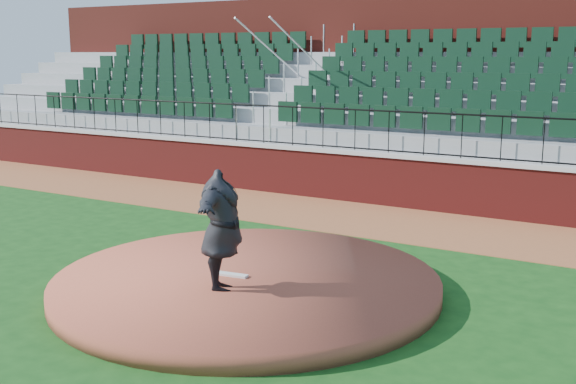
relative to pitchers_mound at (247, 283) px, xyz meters
The scene contains 10 objects.
ground 0.23m from the pitchers_mound, 158.80° to the left, with size 90.00×90.00×0.00m, color #124012.
warning_track 5.47m from the pitchers_mound, 91.90° to the left, with size 34.00×3.20×0.01m, color brown.
field_wall 7.09m from the pitchers_mound, 91.47° to the left, with size 34.00×0.35×1.20m, color maroon.
wall_cap 7.16m from the pitchers_mound, 91.47° to the left, with size 34.00×0.45×0.10m, color #B7B7B7.
wall_railing 7.27m from the pitchers_mound, 91.47° to the left, with size 34.00×0.05×1.00m, color black, non-canonical shape.
seating_stands 10.04m from the pitchers_mound, 91.06° to the left, with size 34.00×5.10×4.60m, color gray, non-canonical shape.
concourse_wall 12.87m from the pitchers_mound, 90.83° to the left, with size 34.00×0.50×5.50m, color maroon.
pitchers_mound is the anchor object (origin of this frame).
pitching_rubber 0.28m from the pitchers_mound, 147.16° to the right, with size 0.53×0.13×0.04m, color silver.
pitcher 1.25m from the pitchers_mound, 86.11° to the right, with size 2.21×0.60×1.80m, color black.
Camera 1 is at (6.15, -8.80, 3.67)m, focal length 43.98 mm.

